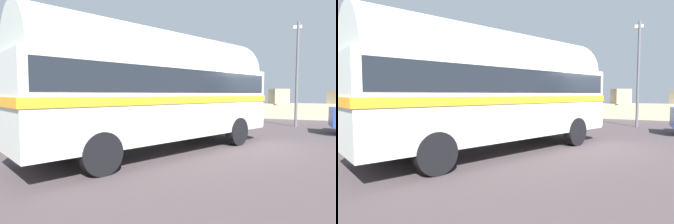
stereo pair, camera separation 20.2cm
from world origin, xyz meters
TOP-DOWN VIEW (x-y plane):
  - ground at (0.00, 0.00)m, footprint 32.00×26.00m
  - breakwater at (0.15, 11.76)m, footprint 31.36×2.48m
  - vintage_coach at (-2.28, -2.22)m, footprint 5.79×8.79m
  - lamp_post at (1.96, 6.49)m, footprint 0.44×1.04m

SIDE VIEW (x-z plane):
  - ground at x=0.00m, z-range 0.00..0.02m
  - breakwater at x=0.15m, z-range -0.46..1.97m
  - vintage_coach at x=-2.28m, z-range 0.20..3.90m
  - lamp_post at x=1.96m, z-range 0.40..6.03m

